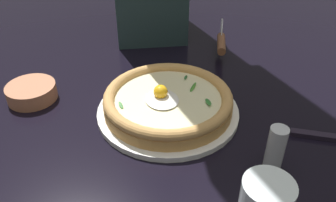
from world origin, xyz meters
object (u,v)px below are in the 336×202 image
pizza_cutter (221,40)px  pepper_shaker (276,148)px  side_bowl (32,92)px  table_knife (332,138)px  pizza (168,100)px

pizza_cutter → pepper_shaker: (0.42, -0.12, 0.00)m
side_bowl → pepper_shaker: bearing=45.2°
side_bowl → pepper_shaker: size_ratio=1.29×
table_knife → pepper_shaker: (0.02, -0.15, 0.04)m
table_knife → pepper_shaker: 0.16m
pizza_cutter → table_knife: bearing=3.9°
pizza → table_knife: (0.20, 0.27, -0.03)m
pizza → pepper_shaker: size_ratio=3.19×
pizza → table_knife: pizza is taller
side_bowl → table_knife: bearing=55.8°
pizza_cutter → table_knife: (0.41, 0.03, -0.04)m
pizza_cutter → pepper_shaker: 0.44m
pizza → pizza_cutter: size_ratio=1.84×
pizza_cutter → pepper_shaker: bearing=-16.5°
pizza → pizza_cutter: bearing=130.8°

